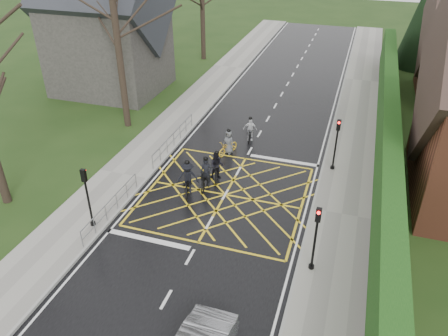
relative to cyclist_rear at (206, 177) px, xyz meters
The scene contains 19 objects.
ground 1.43m from the cyclist_rear, 18.99° to the right, with size 120.00×120.00×0.00m, color #1A3110.
road 1.43m from the cyclist_rear, 18.99° to the right, with size 9.00×80.00×0.01m, color black.
sidewalk_right 7.26m from the cyclist_rear, ahead, with size 3.00×80.00×0.15m, color gray.
sidewalk_left 4.81m from the cyclist_rear, behind, with size 3.00×80.00×0.15m, color gray.
stone_wall 10.58m from the cyclist_rear, 31.83° to the left, with size 0.50×38.00×0.70m, color slate.
hedge 10.68m from the cyclist_rear, 31.83° to the left, with size 0.90×38.00×2.80m, color black.
conifer 28.58m from the cyclist_rear, 64.89° to the left, with size 4.60×4.60×10.00m.
church 17.44m from the cyclist_rear, 136.74° to the left, with size 8.80×7.80×11.00m.
tree_near 12.04m from the cyclist_rear, 144.33° to the left, with size 9.24×9.24×11.44m.
railing_south 5.21m from the cyclist_rear, 131.04° to the right, with size 0.05×5.04×1.03m.
railing_north 4.95m from the cyclist_rear, 133.70° to the left, with size 0.05×6.04×1.03m.
traffic_light_ne 7.45m from the cyclist_rear, 30.77° to the left, with size 0.24×0.31×3.21m.
traffic_light_se 7.92m from the cyclist_rear, 36.16° to the right, with size 0.24×0.31×3.21m.
traffic_light_sw 6.35m from the cyclist_rear, 128.17° to the right, with size 0.24×0.31×3.21m.
cyclist_rear is the anchor object (origin of this frame).
cyclist_back 1.00m from the cyclist_rear, 73.00° to the left, with size 0.91×1.81×1.75m.
cyclist_mid 1.09m from the cyclist_rear, 131.48° to the right, with size 1.34×2.14×1.96m.
cyclist_front 6.06m from the cyclist_rear, 82.10° to the left, with size 0.94×1.70×1.65m.
cyclist_lead 3.90m from the cyclist_rear, 89.34° to the left, with size 1.16×1.78×1.64m.
Camera 1 is at (5.76, -18.05, 13.07)m, focal length 35.00 mm.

